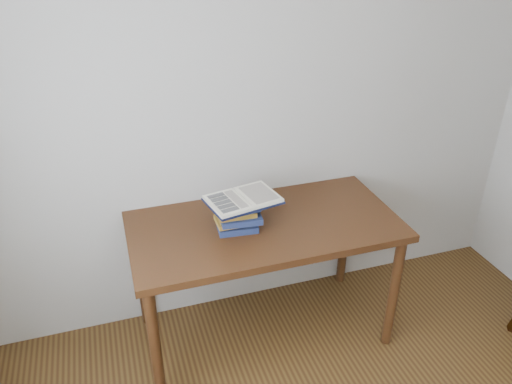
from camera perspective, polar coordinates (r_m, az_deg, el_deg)
name	(u,v)px	position (r m, az deg, el deg)	size (l,w,h in m)	color
room_shell	(457,221)	(1.33, 21.94, -3.06)	(3.54, 3.54, 2.62)	#B7B5AD
desk	(265,237)	(2.83, 0.99, -5.21)	(1.50, 0.75, 0.80)	#401C10
book_stack	(237,216)	(2.69, -2.17, -2.82)	(0.25, 0.21, 0.15)	#172745
open_book	(243,199)	(2.67, -1.50, -0.85)	(0.42, 0.33, 0.03)	black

